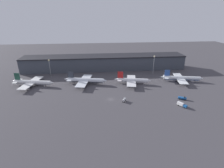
{
  "coord_description": "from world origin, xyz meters",
  "views": [
    {
      "loc": [
        -11.88,
        -133.14,
        69.2
      ],
      "look_at": [
        3.19,
        20.05,
        6.0
      ],
      "focal_mm": 28.0,
      "sensor_mm": 36.0,
      "label": 1
    }
  ],
  "objects_px": {
    "airplane_0": "(32,82)",
    "airplane_3": "(181,78)",
    "service_vehicle_1": "(182,104)",
    "service_vehicle_0": "(124,100)",
    "service_vehicle_2": "(182,98)",
    "airplane_1": "(85,80)",
    "airplane_2": "(132,80)"
  },
  "relations": [
    {
      "from": "service_vehicle_1",
      "to": "service_vehicle_0",
      "type": "bearing_deg",
      "value": -140.89
    },
    {
      "from": "airplane_0",
      "to": "airplane_2",
      "type": "distance_m",
      "value": 102.2
    },
    {
      "from": "airplane_0",
      "to": "airplane_3",
      "type": "relative_size",
      "value": 0.99
    },
    {
      "from": "airplane_0",
      "to": "service_vehicle_0",
      "type": "height_order",
      "value": "airplane_0"
    },
    {
      "from": "airplane_0",
      "to": "airplane_3",
      "type": "height_order",
      "value": "airplane_0"
    },
    {
      "from": "airplane_0",
      "to": "airplane_3",
      "type": "distance_m",
      "value": 156.44
    },
    {
      "from": "airplane_0",
      "to": "airplane_1",
      "type": "distance_m",
      "value": 53.39
    },
    {
      "from": "airplane_1",
      "to": "service_vehicle_0",
      "type": "distance_m",
      "value": 54.62
    },
    {
      "from": "airplane_2",
      "to": "service_vehicle_2",
      "type": "distance_m",
      "value": 53.23
    },
    {
      "from": "airplane_2",
      "to": "service_vehicle_0",
      "type": "bearing_deg",
      "value": -100.08
    },
    {
      "from": "airplane_1",
      "to": "airplane_3",
      "type": "relative_size",
      "value": 1.0
    },
    {
      "from": "airplane_0",
      "to": "service_vehicle_1",
      "type": "xyz_separation_m",
      "value": [
        131.22,
        -55.7,
        -1.9
      ]
    },
    {
      "from": "service_vehicle_2",
      "to": "service_vehicle_0",
      "type": "bearing_deg",
      "value": -155.88
    },
    {
      "from": "service_vehicle_1",
      "to": "service_vehicle_2",
      "type": "height_order",
      "value": "service_vehicle_1"
    },
    {
      "from": "service_vehicle_2",
      "to": "airplane_3",
      "type": "bearing_deg",
      "value": 90.88
    },
    {
      "from": "airplane_1",
      "to": "service_vehicle_2",
      "type": "height_order",
      "value": "airplane_1"
    },
    {
      "from": "airplane_1",
      "to": "service_vehicle_0",
      "type": "height_order",
      "value": "airplane_1"
    },
    {
      "from": "airplane_3",
      "to": "service_vehicle_0",
      "type": "relative_size",
      "value": 9.53
    },
    {
      "from": "airplane_2",
      "to": "service_vehicle_0",
      "type": "distance_m",
      "value": 41.5
    },
    {
      "from": "airplane_2",
      "to": "service_vehicle_0",
      "type": "height_order",
      "value": "airplane_2"
    },
    {
      "from": "airplane_0",
      "to": "airplane_3",
      "type": "bearing_deg",
      "value": 10.19
    },
    {
      "from": "airplane_0",
      "to": "service_vehicle_0",
      "type": "distance_m",
      "value": 97.23
    },
    {
      "from": "airplane_2",
      "to": "airplane_3",
      "type": "xyz_separation_m",
      "value": [
        54.32,
        1.97,
        -0.16
      ]
    },
    {
      "from": "service_vehicle_2",
      "to": "airplane_1",
      "type": "bearing_deg",
      "value": 177.73
    },
    {
      "from": "airplane_3",
      "to": "service_vehicle_1",
      "type": "bearing_deg",
      "value": -104.24
    },
    {
      "from": "airplane_3",
      "to": "airplane_1",
      "type": "bearing_deg",
      "value": -170.15
    },
    {
      "from": "airplane_2",
      "to": "service_vehicle_2",
      "type": "relative_size",
      "value": 5.62
    },
    {
      "from": "service_vehicle_0",
      "to": "service_vehicle_2",
      "type": "height_order",
      "value": "service_vehicle_2"
    },
    {
      "from": "service_vehicle_0",
      "to": "service_vehicle_2",
      "type": "bearing_deg",
      "value": -62.87
    },
    {
      "from": "service_vehicle_2",
      "to": "airplane_0",
      "type": "bearing_deg",
      "value": -172.5
    },
    {
      "from": "airplane_3",
      "to": "service_vehicle_1",
      "type": "distance_m",
      "value": 58.87
    },
    {
      "from": "airplane_1",
      "to": "airplane_2",
      "type": "height_order",
      "value": "airplane_2"
    }
  ]
}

